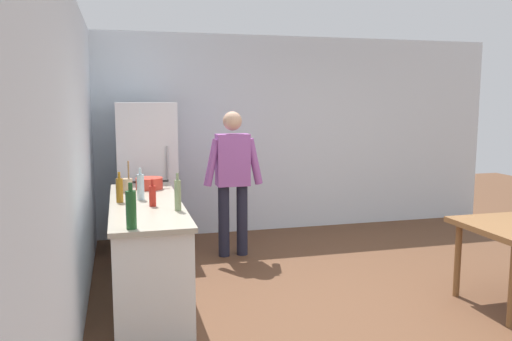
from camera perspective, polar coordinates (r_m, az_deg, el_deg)
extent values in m
plane|color=brown|center=(4.91, 13.65, -14.33)|extent=(14.00, 14.00, 0.00)
cube|color=silver|center=(7.34, 2.75, 4.02)|extent=(6.40, 0.12, 2.70)
cube|color=silver|center=(4.22, -19.96, 0.79)|extent=(0.12, 5.60, 2.70)
cube|color=white|center=(4.98, -11.90, -8.70)|extent=(0.60, 2.12, 0.86)
cube|color=#B2A893|center=(4.88, -12.05, -3.62)|extent=(0.64, 2.20, 0.04)
cube|color=white|center=(6.45, -11.90, -0.67)|extent=(0.70, 0.64, 1.80)
cylinder|color=#B2B2B7|center=(6.11, -9.72, 0.80)|extent=(0.02, 0.02, 0.40)
cylinder|color=#1E1E2D|center=(6.11, -3.56, -5.58)|extent=(0.13, 0.13, 0.84)
cylinder|color=#1E1E2D|center=(6.15, -1.54, -5.47)|extent=(0.13, 0.13, 0.84)
cube|color=#99519E|center=(6.01, -2.59, 1.17)|extent=(0.38, 0.22, 0.60)
sphere|color=tan|center=(5.97, -2.61, 5.47)|extent=(0.22, 0.22, 0.22)
cylinder|color=#99519E|center=(5.92, -4.87, 0.86)|extent=(0.20, 0.09, 0.55)
cylinder|color=#99519E|center=(6.03, -0.18, 1.01)|extent=(0.20, 0.09, 0.55)
cylinder|color=brown|center=(5.25, 21.31, -9.14)|extent=(0.06, 0.06, 0.70)
cylinder|color=red|center=(5.56, -11.66, -1.39)|extent=(0.28, 0.28, 0.12)
cube|color=black|center=(5.55, -13.42, -1.25)|extent=(0.06, 0.03, 0.02)
cube|color=black|center=(5.56, -9.92, -1.12)|extent=(0.06, 0.03, 0.02)
cylinder|color=tan|center=(5.41, -14.01, -1.60)|extent=(0.11, 0.11, 0.14)
cylinder|color=olive|center=(5.39, -13.85, -0.12)|extent=(0.02, 0.05, 0.22)
cylinder|color=olive|center=(5.38, -13.86, -0.14)|extent=(0.02, 0.04, 0.22)
cylinder|color=#1E5123|center=(3.86, -13.58, -4.25)|extent=(0.08, 0.08, 0.28)
cylinder|color=#1E5123|center=(3.83, -13.66, -1.76)|extent=(0.03, 0.03, 0.06)
cylinder|color=#B22319|center=(4.65, -11.32, -2.78)|extent=(0.06, 0.06, 0.18)
cylinder|color=#B22319|center=(4.63, -11.35, -1.32)|extent=(0.02, 0.02, 0.06)
cylinder|color=gray|center=(4.42, -8.61, -2.73)|extent=(0.06, 0.06, 0.26)
cylinder|color=gray|center=(4.40, -8.65, -0.68)|extent=(0.02, 0.02, 0.06)
cylinder|color=silver|center=(4.96, -12.58, -1.80)|extent=(0.07, 0.07, 0.24)
cylinder|color=silver|center=(4.94, -12.63, -0.08)|extent=(0.03, 0.03, 0.06)
cylinder|color=#996619|center=(4.88, -14.78, -2.14)|extent=(0.06, 0.06, 0.22)
cylinder|color=#996619|center=(4.86, -14.84, -0.52)|extent=(0.03, 0.03, 0.06)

